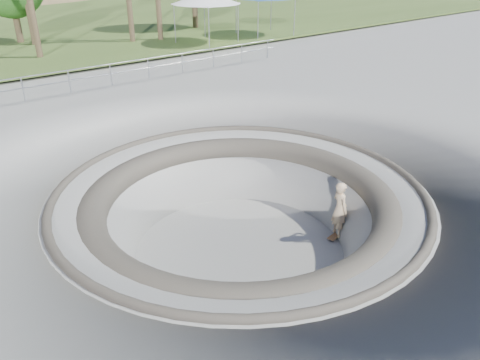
# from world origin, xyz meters

# --- Properties ---
(ground) EXTENTS (180.00, 180.00, 0.00)m
(ground) POSITION_xyz_m (0.00, 0.00, 0.00)
(ground) COLOR gray
(ground) RESTS_ON ground
(skate_bowl) EXTENTS (14.00, 14.00, 4.10)m
(skate_bowl) POSITION_xyz_m (0.00, 0.00, -1.83)
(skate_bowl) COLOR gray
(skate_bowl) RESTS_ON ground
(safety_railing) EXTENTS (25.00, 0.06, 1.03)m
(safety_railing) POSITION_xyz_m (0.00, 12.00, 0.69)
(safety_railing) COLOR gray
(safety_railing) RESTS_ON ground
(skateboard) EXTENTS (0.81, 0.33, 0.08)m
(skateboard) POSITION_xyz_m (2.70, -1.40, -1.84)
(skateboard) COLOR olive
(skateboard) RESTS_ON ground
(skater) EXTENTS (0.61, 0.74, 1.75)m
(skater) POSITION_xyz_m (2.70, -1.40, -0.94)
(skater) COLOR #DBB98E
(skater) RESTS_ON skateboard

